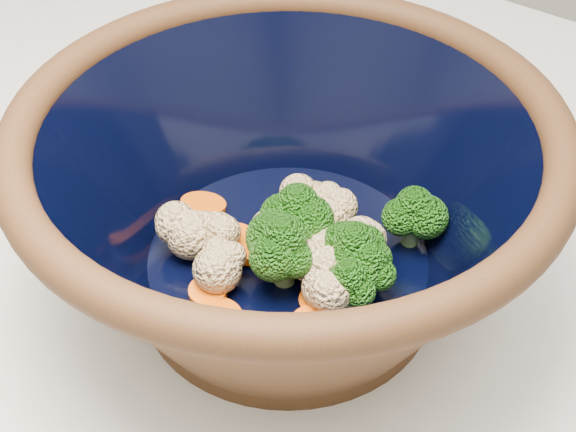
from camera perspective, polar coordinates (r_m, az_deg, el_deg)
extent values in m
cylinder|color=black|center=(0.57, 0.00, -4.75)|extent=(0.20, 0.20, 0.01)
torus|color=black|center=(0.48, 0.00, 6.24)|extent=(0.34, 0.34, 0.02)
cylinder|color=black|center=(0.55, 0.00, -2.92)|extent=(0.19, 0.19, 0.00)
cylinder|color=#608442|center=(0.52, 4.59, -3.97)|extent=(0.01, 0.01, 0.02)
ellipsoid|color=#256813|center=(0.51, 4.73, -2.05)|extent=(0.04, 0.04, 0.04)
cylinder|color=#608442|center=(0.54, 0.66, -1.39)|extent=(0.01, 0.01, 0.02)
ellipsoid|color=#256813|center=(0.53, 0.68, 0.64)|extent=(0.04, 0.04, 0.04)
cylinder|color=#608442|center=(0.52, -0.27, -3.85)|extent=(0.01, 0.01, 0.02)
ellipsoid|color=#256813|center=(0.50, -0.28, -1.76)|extent=(0.05, 0.05, 0.04)
cylinder|color=#608442|center=(0.51, 4.23, -6.08)|extent=(0.01, 0.01, 0.02)
ellipsoid|color=#256813|center=(0.49, 4.34, -4.49)|extent=(0.04, 0.04, 0.03)
cylinder|color=#608442|center=(0.52, 5.63, -4.91)|extent=(0.01, 0.01, 0.02)
ellipsoid|color=#256813|center=(0.50, 5.78, -3.28)|extent=(0.04, 0.04, 0.03)
cylinder|color=#608442|center=(0.55, 8.72, -1.16)|extent=(0.01, 0.01, 0.02)
ellipsoid|color=#256813|center=(0.54, 8.97, 0.62)|extent=(0.04, 0.04, 0.03)
sphere|color=beige|center=(0.55, 3.02, -0.17)|extent=(0.03, 0.03, 0.03)
sphere|color=beige|center=(0.54, -0.13, -1.23)|extent=(0.03, 0.03, 0.03)
sphere|color=beige|center=(0.55, -5.04, -1.06)|extent=(0.03, 0.03, 0.03)
sphere|color=beige|center=(0.50, 2.70, -5.10)|extent=(0.03, 0.03, 0.03)
sphere|color=beige|center=(0.52, 2.52, -3.53)|extent=(0.03, 0.03, 0.03)
sphere|color=beige|center=(0.52, 5.02, -2.95)|extent=(0.03, 0.03, 0.03)
sphere|color=beige|center=(0.56, 1.78, 1.03)|extent=(0.03, 0.03, 0.03)
sphere|color=beige|center=(0.52, 1.74, -3.04)|extent=(0.03, 0.03, 0.03)
sphere|color=beige|center=(0.53, 1.83, -2.28)|extent=(0.03, 0.03, 0.03)
sphere|color=beige|center=(0.53, 2.55, -1.82)|extent=(0.03, 0.03, 0.03)
sphere|color=beige|center=(0.52, -5.05, -3.83)|extent=(0.03, 0.03, 0.03)
sphere|color=beige|center=(0.54, -6.92, -1.35)|extent=(0.03, 0.03, 0.03)
cylinder|color=orange|center=(0.50, -4.93, -7.08)|extent=(0.03, 0.03, 0.01)
cylinder|color=orange|center=(0.50, 1.68, -7.76)|extent=(0.03, 0.03, 0.01)
cylinder|color=orange|center=(0.51, 2.49, -5.84)|extent=(0.03, 0.03, 0.01)
cylinder|color=orange|center=(0.58, -6.06, 0.74)|extent=(0.03, 0.03, 0.01)
cylinder|color=orange|center=(0.55, -3.68, -1.53)|extent=(0.03, 0.03, 0.01)
cylinder|color=orange|center=(0.54, -2.95, -2.23)|extent=(0.03, 0.03, 0.01)
cylinder|color=orange|center=(0.52, -5.73, -5.40)|extent=(0.02, 0.02, 0.01)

